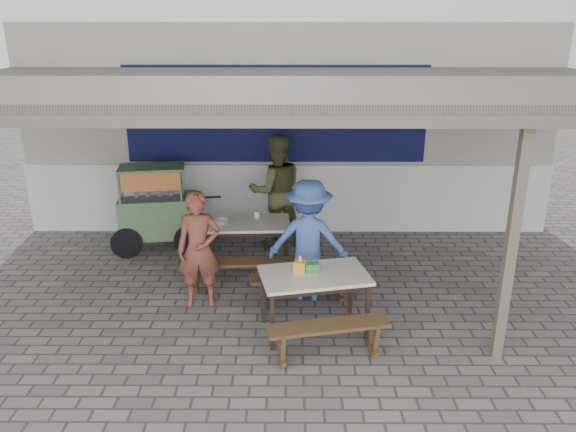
% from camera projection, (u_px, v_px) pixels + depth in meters
% --- Properties ---
extents(ground, '(60.00, 60.00, 0.00)m').
position_uv_depth(ground, '(287.00, 314.00, 7.15)').
color(ground, slate).
rests_on(ground, ground).
extents(back_wall, '(9.00, 1.28, 3.50)m').
position_uv_depth(back_wall, '(288.00, 128.00, 9.95)').
color(back_wall, '#BCB4A8').
rests_on(back_wall, ground).
extents(warung_roof, '(9.00, 4.21, 2.81)m').
position_uv_depth(warung_roof, '(288.00, 89.00, 7.09)').
color(warung_roof, '#58514B').
rests_on(warung_roof, ground).
extents(table_left, '(1.45, 0.81, 0.75)m').
position_uv_depth(table_left, '(241.00, 227.00, 8.21)').
color(table_left, silver).
rests_on(table_left, ground).
extents(bench_left_street, '(1.52, 0.35, 0.45)m').
position_uv_depth(bench_left_street, '(240.00, 268.00, 7.65)').
color(bench_left_street, brown).
rests_on(bench_left_street, ground).
extents(bench_left_wall, '(1.52, 0.35, 0.45)m').
position_uv_depth(bench_left_wall, '(243.00, 231.00, 8.99)').
color(bench_left_wall, brown).
rests_on(bench_left_wall, ground).
extents(table_right, '(1.37, 0.99, 0.75)m').
position_uv_depth(table_right, '(314.00, 280.00, 6.56)').
color(table_right, silver).
rests_on(table_right, ground).
extents(bench_right_street, '(1.37, 0.55, 0.45)m').
position_uv_depth(bench_right_street, '(328.00, 334.00, 6.08)').
color(bench_right_street, brown).
rests_on(bench_right_street, ground).
extents(bench_right_wall, '(1.37, 0.55, 0.45)m').
position_uv_depth(bench_right_wall, '(302.00, 282.00, 7.27)').
color(bench_right_wall, brown).
rests_on(bench_right_wall, ground).
extents(vendor_cart, '(1.68, 0.86, 1.38)m').
position_uv_depth(vendor_cart, '(156.00, 205.00, 8.92)').
color(vendor_cart, '#61895B').
rests_on(vendor_cart, ground).
extents(patron_street_side, '(0.59, 0.42, 1.54)m').
position_uv_depth(patron_street_side, '(199.00, 249.00, 7.17)').
color(patron_street_side, brown).
rests_on(patron_street_side, ground).
extents(patron_wall_side, '(1.02, 0.86, 1.84)m').
position_uv_depth(patron_wall_side, '(276.00, 191.00, 9.07)').
color(patron_wall_side, '#4F562C').
rests_on(patron_wall_side, ground).
extents(patron_right_table, '(1.13, 0.74, 1.64)m').
position_uv_depth(patron_right_table, '(309.00, 240.00, 7.33)').
color(patron_right_table, '#3E60AB').
rests_on(patron_right_table, ground).
extents(tissue_box, '(0.16, 0.16, 0.14)m').
position_uv_depth(tissue_box, '(300.00, 266.00, 6.56)').
color(tissue_box, gold).
rests_on(tissue_box, table_right).
extents(donation_box, '(0.18, 0.13, 0.11)m').
position_uv_depth(donation_box, '(312.00, 267.00, 6.57)').
color(donation_box, '#387F39').
rests_on(donation_box, table_right).
extents(condiment_jar, '(0.08, 0.08, 0.09)m').
position_uv_depth(condiment_jar, '(257.00, 215.00, 8.36)').
color(condiment_jar, silver).
rests_on(condiment_jar, table_left).
extents(condiment_bowl, '(0.26, 0.26, 0.05)m').
position_uv_depth(condiment_bowl, '(222.00, 221.00, 8.15)').
color(condiment_bowl, white).
rests_on(condiment_bowl, table_left).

